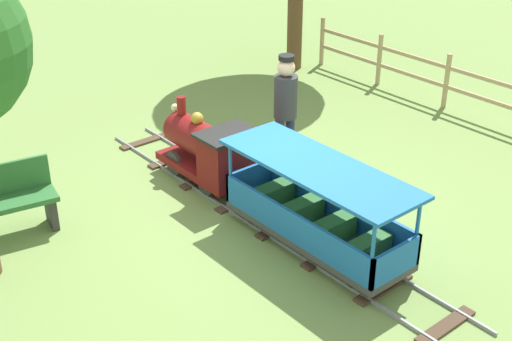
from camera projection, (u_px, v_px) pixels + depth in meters
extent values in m
plane|color=#75934C|center=(259.00, 213.00, 8.32)|extent=(60.00, 60.00, 0.00)
cube|color=gray|center=(245.00, 221.00, 8.12)|extent=(0.03, 6.05, 0.04)
cube|color=gray|center=(278.00, 206.00, 8.41)|extent=(0.03, 6.05, 0.04)
cube|color=#4C3828|center=(445.00, 326.00, 6.46)|extent=(0.75, 0.14, 0.03)
cube|color=#4C3828|center=(383.00, 288.00, 6.98)|extent=(0.75, 0.14, 0.03)
cube|color=#4C3828|center=(330.00, 255.00, 7.50)|extent=(0.75, 0.14, 0.03)
cube|color=#4C3828|center=(283.00, 227.00, 8.01)|extent=(0.75, 0.14, 0.03)
cube|color=#4C3828|center=(242.00, 202.00, 8.53)|extent=(0.75, 0.14, 0.03)
cube|color=#4C3828|center=(206.00, 179.00, 9.05)|extent=(0.75, 0.14, 0.03)
cube|color=#4C3828|center=(173.00, 159.00, 9.56)|extent=(0.75, 0.14, 0.03)
cube|color=#4C3828|center=(144.00, 142.00, 10.08)|extent=(0.75, 0.14, 0.03)
cube|color=maroon|center=(206.00, 166.00, 8.95)|extent=(0.63, 1.40, 0.10)
cylinder|color=maroon|center=(196.00, 137.00, 8.93)|extent=(0.44, 0.85, 0.44)
cylinder|color=#B7932D|center=(177.00, 126.00, 9.22)|extent=(0.37, 0.02, 0.37)
cylinder|color=maroon|center=(181.00, 105.00, 8.97)|extent=(0.12, 0.12, 0.24)
sphere|color=#B7932D|center=(197.00, 118.00, 8.77)|extent=(0.16, 0.16, 0.16)
cube|color=maroon|center=(228.00, 156.00, 8.48)|extent=(0.63, 0.45, 0.55)
cube|color=black|center=(227.00, 134.00, 8.34)|extent=(0.71, 0.53, 0.04)
sphere|color=#F2EAB2|center=(175.00, 107.00, 9.12)|extent=(0.10, 0.10, 0.10)
cylinder|color=#2D2D2D|center=(174.00, 163.00, 9.05)|extent=(0.05, 0.32, 0.32)
cylinder|color=#2D2D2D|center=(206.00, 152.00, 9.34)|extent=(0.05, 0.32, 0.32)
cylinder|color=#2D2D2D|center=(206.00, 183.00, 8.57)|extent=(0.05, 0.32, 0.32)
cylinder|color=#2D2D2D|center=(238.00, 171.00, 8.86)|extent=(0.05, 0.32, 0.32)
cube|color=#3F3F3F|center=(315.00, 233.00, 7.58)|extent=(0.71, 2.25, 0.08)
cube|color=blue|center=(293.00, 227.00, 7.29)|extent=(0.04, 2.25, 0.35)
cube|color=blue|center=(338.00, 206.00, 7.67)|extent=(0.04, 2.25, 0.35)
cube|color=blue|center=(251.00, 179.00, 8.24)|extent=(0.71, 0.04, 0.35)
cube|color=blue|center=(396.00, 262.00, 6.73)|extent=(0.71, 0.04, 0.35)
cylinder|color=blue|center=(231.00, 173.00, 7.94)|extent=(0.04, 0.04, 0.75)
cylinder|color=blue|center=(274.00, 157.00, 8.31)|extent=(0.04, 0.04, 0.75)
cylinder|color=blue|center=(372.00, 256.00, 6.47)|extent=(0.04, 0.04, 0.75)
cylinder|color=blue|center=(417.00, 231.00, 6.84)|extent=(0.04, 0.04, 0.75)
cube|color=blue|center=(318.00, 167.00, 7.21)|extent=(0.81, 2.35, 0.04)
cube|color=#2D6B33|center=(366.00, 250.00, 7.01)|extent=(0.55, 0.20, 0.24)
cube|color=#2D6B33|center=(332.00, 230.00, 7.34)|extent=(0.55, 0.20, 0.24)
cube|color=#2D6B33|center=(300.00, 212.00, 7.67)|extent=(0.55, 0.20, 0.24)
cube|color=#2D6B33|center=(272.00, 195.00, 8.01)|extent=(0.55, 0.20, 0.24)
cylinder|color=#262626|center=(251.00, 214.00, 7.98)|extent=(0.04, 0.24, 0.24)
cylinder|color=#262626|center=(285.00, 200.00, 8.27)|extent=(0.04, 0.24, 0.24)
cylinder|color=#262626|center=(352.00, 277.00, 6.91)|extent=(0.04, 0.24, 0.24)
cylinder|color=#262626|center=(386.00, 258.00, 7.20)|extent=(0.04, 0.24, 0.24)
cylinder|color=#282D47|center=(279.00, 147.00, 9.02)|extent=(0.12, 0.12, 0.80)
cylinder|color=#282D47|center=(290.00, 143.00, 9.12)|extent=(0.12, 0.12, 0.80)
cylinder|color=#333338|center=(286.00, 97.00, 8.76)|extent=(0.30, 0.30, 0.55)
sphere|color=beige|center=(286.00, 68.00, 8.58)|extent=(0.22, 0.22, 0.22)
cylinder|color=black|center=(286.00, 58.00, 8.52)|extent=(0.20, 0.20, 0.06)
cube|color=#333333|center=(51.00, 209.00, 7.98)|extent=(0.14, 0.33, 0.42)
cylinder|color=brown|center=(295.00, 4.00, 12.49)|extent=(0.28, 0.28, 2.39)
cylinder|color=tan|center=(447.00, 81.00, 11.08)|extent=(0.08, 0.08, 0.90)
cylinder|color=tan|center=(379.00, 60.00, 12.05)|extent=(0.08, 0.08, 0.90)
cylinder|color=tan|center=(322.00, 41.00, 13.01)|extent=(0.08, 0.08, 0.90)
cube|color=tan|center=(487.00, 79.00, 10.50)|extent=(0.04, 7.05, 0.06)
cube|color=tan|center=(484.00, 99.00, 10.64)|extent=(0.04, 7.05, 0.06)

